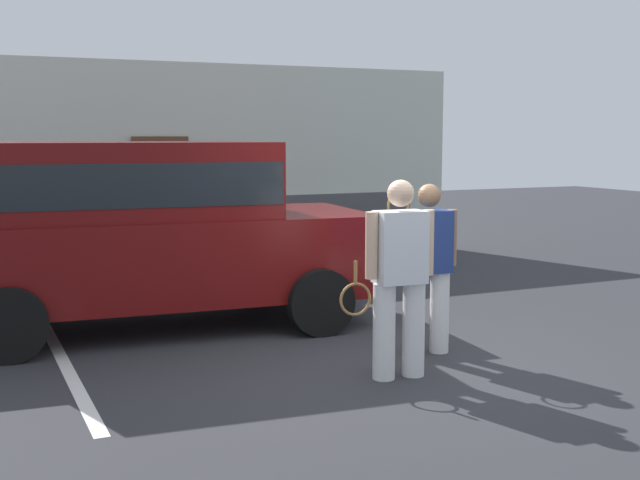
% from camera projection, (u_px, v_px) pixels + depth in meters
% --- Properties ---
extents(ground_plane, '(40.00, 40.00, 0.00)m').
position_uv_depth(ground_plane, '(402.00, 366.00, 7.53)').
color(ground_plane, '#2D2D33').
extents(parking_stripe_0, '(0.12, 4.40, 0.01)m').
position_uv_depth(parking_stripe_0, '(63.00, 360.00, 7.71)').
color(parking_stripe_0, silver).
rests_on(parking_stripe_0, ground_plane).
extents(house_frontage, '(9.27, 0.40, 3.28)m').
position_uv_depth(house_frontage, '(198.00, 171.00, 13.33)').
color(house_frontage, silver).
rests_on(house_frontage, ground_plane).
extents(parked_suv, '(4.74, 2.47, 2.05)m').
position_uv_depth(parked_suv, '(148.00, 225.00, 8.88)').
color(parked_suv, '#590C0C').
rests_on(parked_suv, ground_plane).
extents(tennis_player_man, '(0.90, 0.30, 1.74)m').
position_uv_depth(tennis_player_man, '(399.00, 277.00, 7.06)').
color(tennis_player_man, white).
rests_on(tennis_player_man, ground_plane).
extents(tennis_player_woman, '(0.76, 0.27, 1.66)m').
position_uv_depth(tennis_player_woman, '(428.00, 266.00, 7.84)').
color(tennis_player_woman, white).
rests_on(tennis_player_woman, ground_plane).
extents(potted_plant_by_porch, '(0.59, 0.59, 0.78)m').
position_uv_depth(potted_plant_by_porch, '(368.00, 234.00, 13.89)').
color(potted_plant_by_porch, gray).
rests_on(potted_plant_by_porch, ground_plane).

